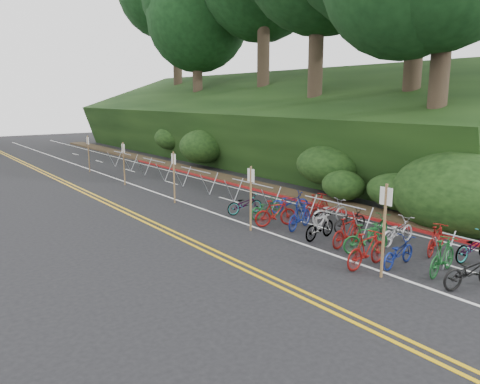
{
  "coord_description": "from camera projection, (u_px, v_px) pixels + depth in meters",
  "views": [
    {
      "loc": [
        -10.1,
        -8.67,
        5.02
      ],
      "look_at": [
        0.9,
        6.08,
        1.3
      ],
      "focal_mm": 35.0,
      "sensor_mm": 36.0,
      "label": 1
    }
  ],
  "objects": [
    {
      "name": "bike_racks_rest",
      "position": [
        195.0,
        175.0,
        25.53
      ],
      "size": [
        1.14,
        23.0,
        1.17
      ],
      "color": "#979BA3",
      "rests_on": "ground"
    },
    {
      "name": "red_curb",
      "position": [
        246.0,
        187.0,
        26.49
      ],
      "size": [
        0.25,
        28.0,
        0.1
      ],
      "primitive_type": "cube",
      "color": "maroon",
      "rests_on": "ground"
    },
    {
      "name": "signposts_rest",
      "position": [
        146.0,
        167.0,
        24.8
      ],
      "size": [
        0.08,
        18.4,
        2.5
      ],
      "color": "brown",
      "rests_on": "ground"
    },
    {
      "name": "road_markings",
      "position": [
        185.0,
        206.0,
        22.03
      ],
      "size": [
        7.47,
        80.0,
        0.01
      ],
      "color": "gold",
      "rests_on": "ground"
    },
    {
      "name": "signpost_near",
      "position": [
        384.0,
        225.0,
        13.02
      ],
      "size": [
        0.08,
        0.4,
        2.71
      ],
      "color": "brown",
      "rests_on": "ground"
    },
    {
      "name": "bike_valet",
      "position": [
        355.0,
        227.0,
        16.77
      ],
      "size": [
        3.31,
        11.98,
        1.09
      ],
      "color": "black",
      "rests_on": "ground"
    },
    {
      "name": "bike_front",
      "position": [
        367.0,
        250.0,
        13.99
      ],
      "size": [
        0.59,
        1.87,
        1.11
      ],
      "primitive_type": "imported",
      "rotation": [
        0.0,
        0.0,
        1.61
      ],
      "color": "maroon",
      "rests_on": "ground"
    },
    {
      "name": "ground",
      "position": [
        339.0,
        272.0,
        13.73
      ],
      "size": [
        120.0,
        120.0,
        0.0
      ],
      "primitive_type": "plane",
      "color": "black",
      "rests_on": "ground"
    },
    {
      "name": "embankment",
      "position": [
        265.0,
        130.0,
        35.77
      ],
      "size": [
        14.3,
        48.14,
        9.11
      ],
      "color": "black",
      "rests_on": "ground"
    }
  ]
}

